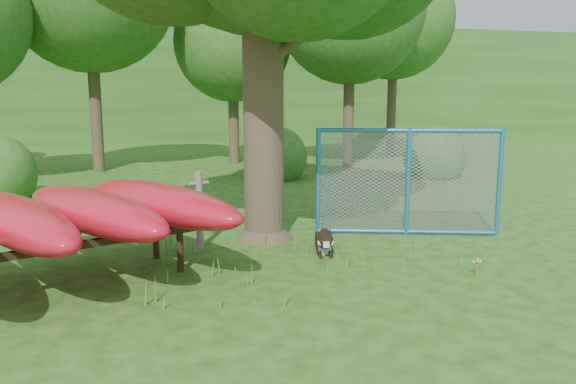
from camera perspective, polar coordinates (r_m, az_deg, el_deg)
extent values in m
plane|color=#1C470E|center=(7.22, 1.03, -9.51)|extent=(80.00, 80.00, 0.00)
cylinder|color=#3E3022|center=(9.18, -2.54, 11.02)|extent=(0.81, 0.81, 5.16)
cone|color=#3E3022|center=(9.43, -2.43, -3.24)|extent=(1.21, 1.21, 0.52)
cylinder|color=#3E3022|center=(9.23, 1.42, 15.52)|extent=(1.47, 0.32, 1.10)
cylinder|color=#3E3022|center=(9.51, -5.83, 17.82)|extent=(0.98, 0.97, 1.06)
cylinder|color=#6C6051|center=(8.89, -8.99, -1.82)|extent=(0.15, 0.15, 1.22)
cylinder|color=#6C6051|center=(8.81, -9.07, 0.88)|extent=(0.33, 0.18, 0.07)
cylinder|color=black|center=(7.83, -10.89, -5.95)|extent=(0.12, 0.12, 0.57)
cylinder|color=black|center=(8.53, -13.27, -4.72)|extent=(0.12, 0.12, 0.57)
cube|color=black|center=(7.25, -21.61, -5.23)|extent=(3.23, 1.34, 0.09)
cube|color=black|center=(8.00, -23.16, -3.95)|extent=(3.23, 1.34, 0.09)
ellipsoid|color=red|center=(7.46, -25.98, -2.60)|extent=(2.29, 3.41, 0.55)
ellipsoid|color=red|center=(7.68, -19.28, -1.82)|extent=(2.38, 3.38, 0.55)
ellipsoid|color=red|center=(7.99, -13.04, -1.07)|extent=(2.47, 3.35, 0.55)
cube|color=black|center=(8.83, 3.62, -5.18)|extent=(0.38, 0.65, 0.21)
cube|color=white|center=(8.58, 3.74, -5.69)|extent=(0.22, 0.17, 0.19)
sphere|color=black|center=(8.38, 3.84, -4.88)|extent=(0.23, 0.23, 0.23)
cube|color=white|center=(8.29, 3.89, -5.30)|extent=(0.12, 0.14, 0.08)
sphere|color=white|center=(8.37, 3.36, -5.15)|extent=(0.11, 0.11, 0.11)
sphere|color=white|center=(8.38, 4.33, -5.14)|extent=(0.11, 0.11, 0.11)
cone|color=black|center=(8.38, 3.41, -4.01)|extent=(0.11, 0.12, 0.11)
cone|color=black|center=(8.39, 4.25, -4.00)|extent=(0.08, 0.10, 0.11)
cylinder|color=black|center=(8.46, 3.27, -6.28)|extent=(0.13, 0.27, 0.06)
cylinder|color=black|center=(8.47, 4.34, -6.27)|extent=(0.13, 0.27, 0.06)
sphere|color=black|center=(9.13, 3.75, -4.09)|extent=(0.14, 0.14, 0.14)
torus|color=#1754B0|center=(8.46, 3.80, -5.11)|extent=(0.23, 0.12, 0.22)
cylinder|color=teal|center=(9.68, 3.07, 1.10)|extent=(0.10, 0.10, 1.84)
cylinder|color=teal|center=(9.79, 12.08, 0.99)|extent=(0.10, 0.10, 1.84)
cylinder|color=teal|center=(10.13, 20.68, 0.86)|extent=(0.10, 0.10, 1.84)
cylinder|color=teal|center=(9.70, 12.27, 6.13)|extent=(2.92, 1.07, 0.07)
cylinder|color=teal|center=(9.96, 11.90, -3.95)|extent=(2.92, 1.07, 0.07)
plane|color=gray|center=(9.79, 12.08, 0.99)|extent=(2.90, 1.00, 3.07)
cylinder|color=#4C812A|center=(7.94, 18.62, -7.41)|extent=(0.02, 0.02, 0.22)
sphere|color=yellow|center=(7.91, 18.67, -6.66)|extent=(0.04, 0.04, 0.04)
sphere|color=yellow|center=(7.95, 18.72, -6.49)|extent=(0.04, 0.04, 0.04)
sphere|color=yellow|center=(7.90, 18.34, -6.74)|extent=(0.04, 0.04, 0.04)
sphere|color=yellow|center=(7.91, 18.95, -6.68)|extent=(0.04, 0.04, 0.04)
sphere|color=yellow|center=(7.88, 18.72, -6.65)|extent=(0.04, 0.04, 0.04)
cylinder|color=#3E3022|center=(18.56, -19.06, 10.07)|extent=(0.36, 0.36, 5.25)
cylinder|color=#3E3022|center=(19.83, -5.55, 8.49)|extent=(0.36, 0.36, 3.85)
sphere|color=#26581C|center=(19.90, -5.66, 14.84)|extent=(4.00, 4.00, 4.00)
cylinder|color=#3E3022|center=(18.85, 6.21, 9.79)|extent=(0.36, 0.36, 4.76)
sphere|color=#26581C|center=(19.04, 6.37, 18.00)|extent=(4.80, 4.80, 4.80)
cylinder|color=#3E3022|center=(22.81, 10.51, 9.87)|extent=(0.36, 0.36, 4.90)
sphere|color=#26581C|center=(22.98, 10.74, 16.87)|extent=(4.60, 4.60, 4.60)
sphere|color=#26581C|center=(16.97, 14.53, 1.46)|extent=(1.80, 1.80, 1.80)
sphere|color=#26581C|center=(16.20, -1.23, 1.39)|extent=(1.80, 1.80, 1.80)
cube|color=#26581C|center=(34.59, -12.49, 10.68)|extent=(80.00, 12.00, 6.00)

